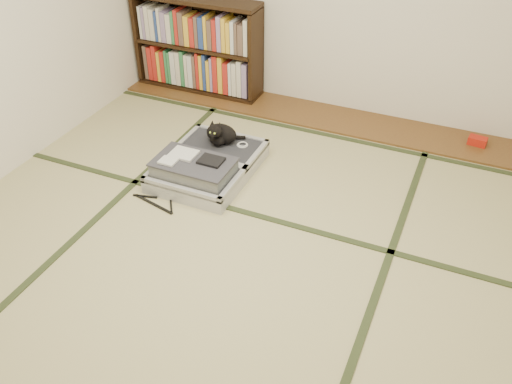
% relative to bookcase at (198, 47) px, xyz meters
% --- Properties ---
extents(floor, '(4.50, 4.50, 0.00)m').
position_rel_bookcase_xyz_m(floor, '(1.33, -2.07, -0.45)').
color(floor, tan).
rests_on(floor, ground).
extents(wood_strip, '(4.00, 0.50, 0.02)m').
position_rel_bookcase_xyz_m(wood_strip, '(1.33, -0.07, -0.44)').
color(wood_strip, brown).
rests_on(wood_strip, ground).
extents(red_item, '(0.16, 0.11, 0.07)m').
position_rel_bookcase_xyz_m(red_item, '(2.71, -0.04, -0.40)').
color(red_item, '#B71C0E').
rests_on(red_item, wood_strip).
extents(room_shell, '(4.50, 4.50, 4.50)m').
position_rel_bookcase_xyz_m(room_shell, '(1.33, -2.07, 1.01)').
color(room_shell, white).
rests_on(room_shell, ground).
extents(tatami_borders, '(4.00, 4.50, 0.01)m').
position_rel_bookcase_xyz_m(tatami_borders, '(1.33, -1.58, -0.45)').
color(tatami_borders, '#2D381E').
rests_on(tatami_borders, ground).
extents(bookcase, '(1.28, 0.29, 0.92)m').
position_rel_bookcase_xyz_m(bookcase, '(0.00, 0.00, 0.00)').
color(bookcase, black).
rests_on(bookcase, wood_strip).
extents(suitcase, '(0.67, 0.90, 0.26)m').
position_rel_bookcase_xyz_m(suitcase, '(0.79, -1.36, -0.36)').
color(suitcase, '#B0B0B5').
rests_on(suitcase, floor).
extents(cat, '(0.30, 0.30, 0.24)m').
position_rel_bookcase_xyz_m(cat, '(0.77, -1.07, -0.23)').
color(cat, black).
rests_on(cat, suitcase).
extents(cable_coil, '(0.09, 0.09, 0.02)m').
position_rel_bookcase_xyz_m(cable_coil, '(0.95, -1.03, -0.31)').
color(cable_coil, white).
rests_on(cable_coil, suitcase).
extents(hanger, '(0.39, 0.22, 0.01)m').
position_rel_bookcase_xyz_m(hanger, '(0.61, -1.83, -0.44)').
color(hanger, black).
rests_on(hanger, floor).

